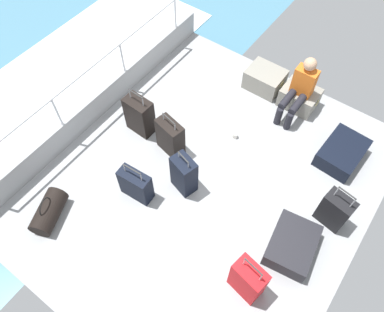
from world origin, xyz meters
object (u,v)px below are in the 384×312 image
(suitcase_2, at_px, (335,210))
(suitcase_7, at_px, (170,137))
(duffel_bag, at_px, (49,212))
(paper_cup, at_px, (235,135))
(suitcase_4, at_px, (342,153))
(cargo_crate_1, at_px, (299,97))
(suitcase_1, at_px, (292,245))
(suitcase_8, at_px, (140,115))
(suitcase_6, at_px, (136,185))
(cargo_crate_0, at_px, (265,79))
(suitcase_3, at_px, (248,280))
(suitcase_5, at_px, (184,174))
(passenger_seated, at_px, (300,88))

(suitcase_2, height_order, suitcase_7, suitcase_2)
(duffel_bag, bearing_deg, paper_cup, 63.49)
(suitcase_4, xyz_separation_m, suitcase_7, (-2.20, -1.39, 0.17))
(cargo_crate_1, xyz_separation_m, suitcase_1, (1.10, -2.33, -0.03))
(suitcase_2, height_order, suitcase_8, suitcase_8)
(suitcase_6, relative_size, paper_cup, 6.89)
(cargo_crate_0, bearing_deg, suitcase_3, -63.77)
(suitcase_5, height_order, paper_cup, suitcase_5)
(duffel_bag, bearing_deg, suitcase_2, 35.34)
(passenger_seated, bearing_deg, suitcase_7, -122.96)
(suitcase_6, bearing_deg, cargo_crate_0, 82.08)
(suitcase_3, distance_m, suitcase_4, 2.53)
(cargo_crate_1, xyz_separation_m, duffel_bag, (-1.81, -3.87, -0.02))
(cargo_crate_1, xyz_separation_m, suitcase_3, (0.87, -3.11, 0.15))
(suitcase_6, bearing_deg, suitcase_3, -6.34)
(suitcase_2, height_order, duffel_bag, suitcase_2)
(suitcase_4, relative_size, duffel_bag, 1.18)
(suitcase_2, xyz_separation_m, suitcase_6, (-2.41, -1.25, -0.03))
(suitcase_6, relative_size, duffel_bag, 1.01)
(suitcase_5, bearing_deg, suitcase_4, 47.70)
(paper_cup, bearing_deg, suitcase_3, -54.51)
(cargo_crate_1, xyz_separation_m, passenger_seated, (0.00, -0.18, 0.36))
(suitcase_2, distance_m, suitcase_8, 3.15)
(suitcase_1, bearing_deg, suitcase_6, -165.64)
(suitcase_8, bearing_deg, suitcase_5, -20.51)
(suitcase_3, distance_m, duffel_bag, 2.79)
(suitcase_6, bearing_deg, passenger_seated, 68.35)
(suitcase_3, xyz_separation_m, suitcase_6, (-1.95, 0.22, -0.06))
(suitcase_8, bearing_deg, suitcase_6, -52.51)
(suitcase_7, bearing_deg, cargo_crate_0, 76.03)
(passenger_seated, distance_m, duffel_bag, 4.13)
(cargo_crate_1, relative_size, passenger_seated, 0.60)
(suitcase_4, distance_m, suitcase_6, 3.12)
(duffel_bag, relative_size, paper_cup, 6.80)
(passenger_seated, xyz_separation_m, suitcase_7, (-1.17, -1.80, -0.23))
(suitcase_4, bearing_deg, duffel_bag, -130.92)
(passenger_seated, bearing_deg, suitcase_3, -73.48)
(suitcase_1, height_order, paper_cup, suitcase_1)
(suitcase_7, xyz_separation_m, suitcase_8, (-0.63, 0.04, 0.02))
(cargo_crate_1, relative_size, suitcase_8, 0.76)
(suitcase_5, xyz_separation_m, suitcase_6, (-0.47, -0.50, -0.07))
(cargo_crate_0, relative_size, passenger_seated, 0.62)
(paper_cup, bearing_deg, suitcase_7, -131.46)
(suitcase_3, height_order, paper_cup, suitcase_3)
(cargo_crate_0, distance_m, cargo_crate_1, 0.67)
(suitcase_5, bearing_deg, paper_cup, 84.00)
(cargo_crate_1, height_order, suitcase_4, cargo_crate_1)
(duffel_bag, bearing_deg, suitcase_6, 53.05)
(cargo_crate_0, height_order, suitcase_1, cargo_crate_0)
(suitcase_2, distance_m, paper_cup, 1.88)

